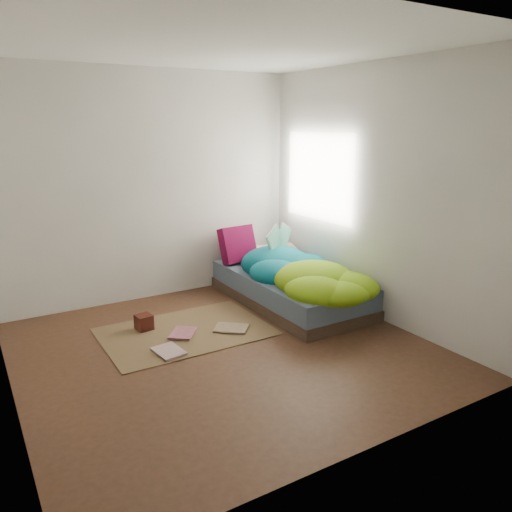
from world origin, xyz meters
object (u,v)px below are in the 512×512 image
Objects in this scene: open_book at (280,229)px; floor_book_b at (172,333)px; bed at (290,289)px; wooden_box at (144,322)px; floor_book_a at (157,355)px; pillow_magenta at (238,245)px.

open_book is 1.37× the size of floor_book_b.
bed is 1.71m from wooden_box.
bed is 0.70m from open_book.
open_book is 1.81m from floor_book_b.
bed is at bearing 10.52° from floor_book_a.
open_book reaches higher than bed.
bed is 6.66× the size of floor_book_b.
open_book reaches higher than pillow_magenta.
open_book is at bearing 18.09° from floor_book_a.
open_book is at bearing 6.71° from wooden_box.
pillow_magenta is at bearing 33.86° from floor_book_a.
pillow_magenta is (-0.25, 0.76, 0.39)m from bed.
pillow_magenta is 1.66m from floor_book_b.
floor_book_b reaches higher than floor_book_a.
wooden_box is (-1.75, -0.21, -0.72)m from open_book.
wooden_box is 0.50× the size of floor_book_b.
floor_book_a is at bearing -178.39° from open_book.
bed is 1.89m from floor_book_a.
open_book is 1.91m from wooden_box.
pillow_magenta is 1.48× the size of floor_book_b.
wooden_box is at bearing 177.01° from bed.
pillow_magenta is 1.45× the size of floor_book_a.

